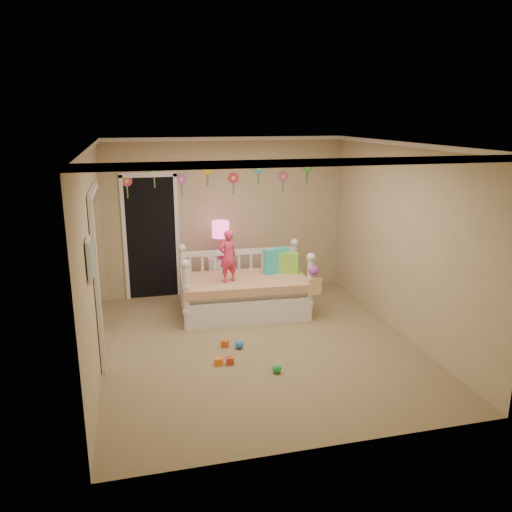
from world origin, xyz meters
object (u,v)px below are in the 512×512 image
object	(u,v)px
daybed	(244,282)
table_lamp	(221,234)
nightstand	(221,279)
child	(228,256)

from	to	relation	value
daybed	table_lamp	bearing A→B (deg)	109.95
nightstand	table_lamp	world-z (taller)	table_lamp
child	table_lamp	xyz separation A→B (m)	(0.04, 0.83, 0.14)
daybed	table_lamp	xyz separation A→B (m)	(-0.22, 0.72, 0.59)
daybed	nightstand	xyz separation A→B (m)	(-0.22, 0.72, -0.16)
daybed	table_lamp	world-z (taller)	table_lamp
nightstand	child	bearing A→B (deg)	-88.51
child	table_lamp	world-z (taller)	child
table_lamp	daybed	bearing A→B (deg)	-72.84
child	nightstand	size ratio (longest dim) A/B	1.10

